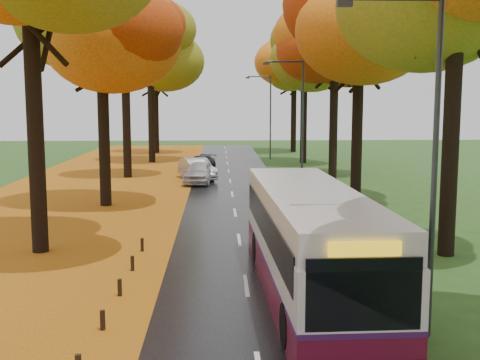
{
  "coord_description": "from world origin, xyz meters",
  "views": [
    {
      "loc": [
        -0.84,
        -5.72,
        5.63
      ],
      "look_at": [
        0.0,
        17.16,
        2.6
      ],
      "focal_mm": 45.0,
      "sensor_mm": 36.0,
      "label": 1
    }
  ],
  "objects": [
    {
      "name": "road",
      "position": [
        0.0,
        25.0,
        0.02
      ],
      "size": [
        6.5,
        90.0,
        0.04
      ],
      "primitive_type": "cube",
      "color": "black",
      "rests_on": "ground"
    },
    {
      "name": "car_dark",
      "position": [
        -2.29,
        42.42,
        0.63
      ],
      "size": [
        2.88,
        4.38,
        1.18
      ],
      "primitive_type": "imported",
      "rotation": [
        0.0,
        0.0,
        -0.33
      ],
      "color": "black",
      "rests_on": "road"
    },
    {
      "name": "streetlamp_mid",
      "position": [
        3.95,
        30.0,
        4.71
      ],
      "size": [
        2.45,
        0.18,
        8.0
      ],
      "color": "#333538",
      "rests_on": "ground"
    },
    {
      "name": "leaf_drift",
      "position": [
        -3.05,
        25.0,
        0.04
      ],
      "size": [
        0.9,
        90.0,
        0.01
      ],
      "primitive_type": "cube",
      "color": "#C78314",
      "rests_on": "road"
    },
    {
      "name": "car_silver",
      "position": [
        -2.35,
        36.98,
        0.79
      ],
      "size": [
        3.05,
        4.82,
        1.5
      ],
      "primitive_type": "imported",
      "rotation": [
        0.0,
        0.0,
        0.35
      ],
      "color": "#9C9FA3",
      "rests_on": "road"
    },
    {
      "name": "streetlamp_near",
      "position": [
        3.95,
        8.0,
        4.71
      ],
      "size": [
        2.45,
        0.18,
        8.0
      ],
      "color": "#333538",
      "rests_on": "ground"
    },
    {
      "name": "leaf_verge",
      "position": [
        -9.0,
        25.0,
        0.01
      ],
      "size": [
        12.0,
        90.0,
        0.02
      ],
      "primitive_type": "cube",
      "color": "maroon",
      "rests_on": "ground"
    },
    {
      "name": "trees_left",
      "position": [
        -7.18,
        27.06,
        9.53
      ],
      "size": [
        9.2,
        74.0,
        13.88
      ],
      "color": "black",
      "rests_on": "ground"
    },
    {
      "name": "car_white",
      "position": [
        -2.14,
        34.9,
        0.79
      ],
      "size": [
        2.28,
        4.58,
        1.5
      ],
      "primitive_type": "imported",
      "rotation": [
        0.0,
        0.0,
        -0.12
      ],
      "color": "silver",
      "rests_on": "road"
    },
    {
      "name": "bus",
      "position": [
        1.81,
        11.22,
        1.63
      ],
      "size": [
        2.99,
        11.63,
        3.04
      ],
      "rotation": [
        0.0,
        0.0,
        0.03
      ],
      "color": "#5A0E25",
      "rests_on": "road"
    },
    {
      "name": "trees_right",
      "position": [
        7.19,
        26.91,
        9.69
      ],
      "size": [
        9.3,
        74.2,
        13.96
      ],
      "color": "black",
      "rests_on": "ground"
    },
    {
      "name": "centre_line",
      "position": [
        0.0,
        25.0,
        0.04
      ],
      "size": [
        0.12,
        90.0,
        0.01
      ],
      "primitive_type": "cube",
      "color": "silver",
      "rests_on": "road"
    },
    {
      "name": "streetlamp_far",
      "position": [
        3.95,
        52.0,
        4.71
      ],
      "size": [
        2.45,
        0.18,
        8.0
      ],
      "color": "#333538",
      "rests_on": "ground"
    }
  ]
}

